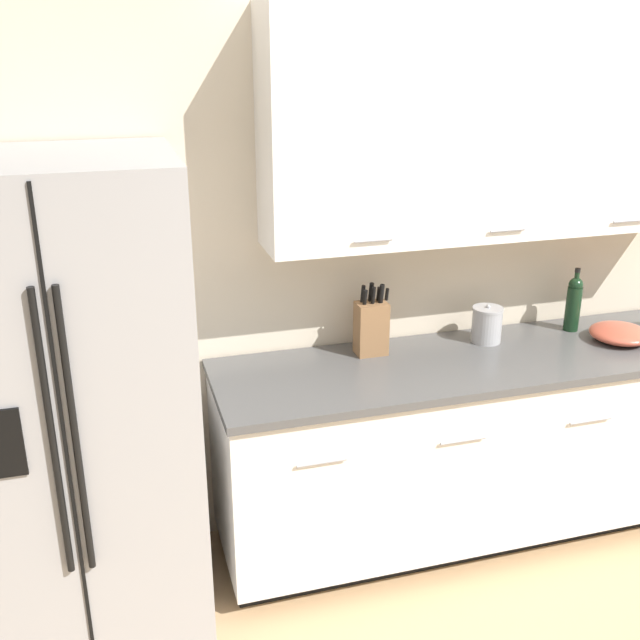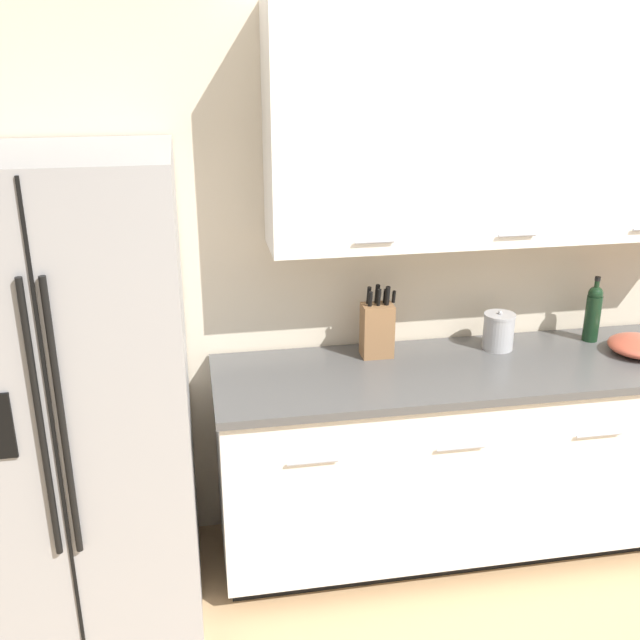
{
  "view_description": "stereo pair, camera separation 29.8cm",
  "coord_description": "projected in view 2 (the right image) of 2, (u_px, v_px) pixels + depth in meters",
  "views": [
    {
      "loc": [
        -1.77,
        -1.7,
        2.24
      ],
      "look_at": [
        -0.98,
        1.01,
        1.16
      ],
      "focal_mm": 42.0,
      "sensor_mm": 36.0,
      "label": 1
    },
    {
      "loc": [
        -1.48,
        -1.77,
        2.24
      ],
      "look_at": [
        -0.98,
        1.01,
        1.16
      ],
      "focal_mm": 42.0,
      "sensor_mm": 36.0,
      "label": 2
    }
  ],
  "objects": [
    {
      "name": "steel_canister",
      "position": [
        499.0,
        331.0,
        3.36
      ],
      "size": [
        0.14,
        0.14,
        0.18
      ],
      "color": "#A3A3A5",
      "rests_on": "counter_unit"
    },
    {
      "name": "refrigerator",
      "position": [
        70.0,
        397.0,
        2.89
      ],
      "size": [
        0.9,
        0.78,
        1.87
      ],
      "color": "#9E9EA0",
      "rests_on": "ground_plane"
    },
    {
      "name": "knife_block",
      "position": [
        377.0,
        329.0,
        3.27
      ],
      "size": [
        0.15,
        0.1,
        0.33
      ],
      "color": "olive",
      "rests_on": "counter_unit"
    },
    {
      "name": "wine_bottle",
      "position": [
        593.0,
        312.0,
        3.43
      ],
      "size": [
        0.07,
        0.07,
        0.31
      ],
      "color": "black",
      "rests_on": "counter_unit"
    },
    {
      "name": "wall_back",
      "position": [
        513.0,
        216.0,
        3.33
      ],
      "size": [
        10.0,
        0.39,
        2.6
      ],
      "color": "beige",
      "rests_on": "ground_plane"
    },
    {
      "name": "mixing_bowl",
      "position": [
        640.0,
        346.0,
        3.32
      ],
      "size": [
        0.27,
        0.27,
        0.07
      ],
      "color": "#B24C38",
      "rests_on": "counter_unit"
    },
    {
      "name": "counter_unit",
      "position": [
        495.0,
        452.0,
        3.41
      ],
      "size": [
        2.52,
        0.64,
        0.91
      ],
      "color": "black",
      "rests_on": "ground_plane"
    }
  ]
}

